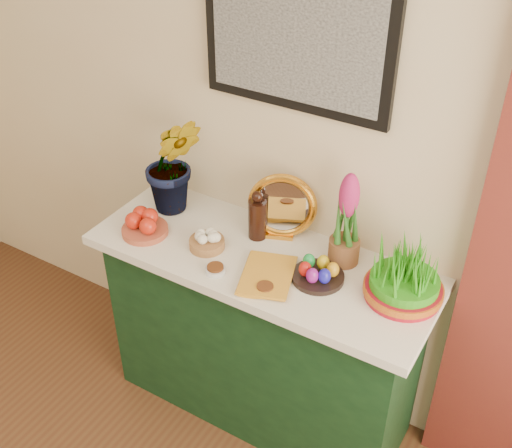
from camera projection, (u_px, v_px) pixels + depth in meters
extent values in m
cube|color=beige|center=(279.00, 121.00, 2.46)|extent=(4.00, 0.04, 2.70)
cube|color=black|center=(297.00, 36.00, 2.22)|extent=(0.74, 0.03, 0.54)
cube|color=#A5A5A5|center=(294.00, 38.00, 2.20)|extent=(0.66, 0.01, 0.46)
cube|color=#14381A|center=(262.00, 339.00, 2.80)|extent=(1.30, 0.45, 0.85)
cube|color=silver|center=(262.00, 259.00, 2.54)|extent=(1.40, 0.55, 0.04)
imported|color=#2A6520|center=(172.00, 148.00, 2.63)|extent=(0.38, 0.37, 0.59)
cylinder|color=#AC4D33|center=(145.00, 230.00, 2.64)|extent=(0.23, 0.23, 0.03)
cylinder|color=#A87443|center=(207.00, 244.00, 2.56)|extent=(0.17, 0.17, 0.04)
cylinder|color=black|center=(257.00, 219.00, 2.58)|extent=(0.07, 0.07, 0.17)
sphere|color=black|center=(257.00, 197.00, 2.52)|extent=(0.05, 0.05, 0.05)
cube|color=gold|center=(280.00, 234.00, 2.62)|extent=(0.13, 0.09, 0.02)
torus|color=gold|center=(282.00, 206.00, 2.56)|extent=(0.28, 0.16, 0.28)
cylinder|color=silver|center=(282.00, 206.00, 2.56)|extent=(0.21, 0.11, 0.21)
imported|color=gold|center=(242.00, 272.00, 2.42)|extent=(0.24, 0.29, 0.03)
cylinder|color=silver|center=(215.00, 270.00, 2.43)|extent=(0.08, 0.08, 0.02)
cylinder|color=#592D14|center=(215.00, 267.00, 2.43)|extent=(0.06, 0.06, 0.01)
cylinder|color=silver|center=(265.00, 290.00, 2.34)|extent=(0.08, 0.08, 0.02)
cylinder|color=#592D14|center=(265.00, 287.00, 2.33)|extent=(0.06, 0.06, 0.01)
cylinder|color=black|center=(318.00, 277.00, 2.40)|extent=(0.25, 0.25, 0.02)
ellipsoid|color=red|center=(305.00, 269.00, 2.38)|extent=(0.05, 0.05, 0.06)
ellipsoid|color=#1D1AB9|center=(325.00, 276.00, 2.34)|extent=(0.05, 0.05, 0.06)
ellipsoid|color=gold|center=(323.00, 262.00, 2.41)|extent=(0.05, 0.05, 0.06)
ellipsoid|color=green|center=(309.00, 261.00, 2.41)|extent=(0.05, 0.05, 0.06)
ellipsoid|color=gold|center=(333.00, 270.00, 2.37)|extent=(0.05, 0.05, 0.06)
ellipsoid|color=#891989|center=(312.00, 276.00, 2.34)|extent=(0.05, 0.05, 0.06)
cylinder|color=brown|center=(344.00, 250.00, 2.47)|extent=(0.12, 0.12, 0.10)
ellipsoid|color=#B92571|center=(349.00, 196.00, 2.32)|extent=(0.08, 0.08, 0.19)
cylinder|color=maroon|center=(403.00, 291.00, 2.31)|extent=(0.28, 0.28, 0.05)
cylinder|color=maroon|center=(403.00, 289.00, 2.31)|extent=(0.29, 0.29, 0.03)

